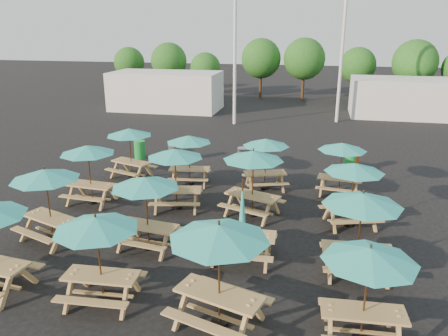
% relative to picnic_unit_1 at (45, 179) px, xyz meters
% --- Properties ---
extents(ground, '(120.00, 120.00, 0.00)m').
position_rel_picnic_unit_1_xyz_m(ground, '(4.22, 2.99, -1.92)').
color(ground, black).
rests_on(ground, ground).
extents(picnic_unit_1, '(2.48, 2.48, 2.23)m').
position_rel_picnic_unit_1_xyz_m(picnic_unit_1, '(0.00, 0.00, 0.00)').
color(picnic_unit_1, tan).
rests_on(picnic_unit_1, ground).
extents(picnic_unit_2, '(2.02, 2.02, 2.16)m').
position_rel_picnic_unit_1_xyz_m(picnic_unit_2, '(-0.25, 2.84, -0.06)').
color(picnic_unit_2, tan).
rests_on(picnic_unit_2, ground).
extents(picnic_unit_3, '(2.34, 2.34, 2.12)m').
position_rel_picnic_unit_1_xyz_m(picnic_unit_3, '(0.02, 5.73, -0.09)').
color(picnic_unit_3, tan).
rests_on(picnic_unit_3, ground).
extents(picnic_unit_4, '(1.98, 1.98, 2.15)m').
position_rel_picnic_unit_1_xyz_m(picnic_unit_4, '(2.89, -2.52, -0.07)').
color(picnic_unit_4, tan).
rests_on(picnic_unit_4, ground).
extents(picnic_unit_5, '(2.12, 2.12, 2.17)m').
position_rel_picnic_unit_1_xyz_m(picnic_unit_5, '(2.96, 0.12, -0.05)').
color(picnic_unit_5, tan).
rests_on(picnic_unit_5, ground).
extents(picnic_unit_6, '(2.24, 2.24, 2.18)m').
position_rel_picnic_unit_1_xyz_m(picnic_unit_6, '(2.87, 2.99, -0.04)').
color(picnic_unit_6, tan).
rests_on(picnic_unit_6, ground).
extents(picnic_unit_7, '(2.01, 2.01, 2.03)m').
position_rel_picnic_unit_1_xyz_m(picnic_unit_7, '(2.61, 5.46, -0.17)').
color(picnic_unit_7, tan).
rests_on(picnic_unit_7, ground).
extents(picnic_unit_8, '(2.58, 2.58, 2.37)m').
position_rel_picnic_unit_1_xyz_m(picnic_unit_8, '(5.68, -2.76, 0.12)').
color(picnic_unit_8, tan).
rests_on(picnic_unit_8, ground).
extents(picnic_unit_9, '(1.84, 1.61, 2.30)m').
position_rel_picnic_unit_1_xyz_m(picnic_unit_9, '(5.67, 0.06, -0.98)').
color(picnic_unit_9, tan).
rests_on(picnic_unit_9, ground).
extents(picnic_unit_10, '(2.53, 2.53, 2.27)m').
position_rel_picnic_unit_1_xyz_m(picnic_unit_10, '(5.51, 2.97, 0.04)').
color(picnic_unit_10, tan).
rests_on(picnic_unit_10, ground).
extents(picnic_unit_11, '(2.25, 2.25, 2.03)m').
position_rel_picnic_unit_1_xyz_m(picnic_unit_11, '(5.62, 5.56, -0.17)').
color(picnic_unit_11, tan).
rests_on(picnic_unit_11, ground).
extents(picnic_unit_12, '(1.94, 1.94, 2.11)m').
position_rel_picnic_unit_1_xyz_m(picnic_unit_12, '(8.57, -2.62, -0.10)').
color(picnic_unit_12, tan).
rests_on(picnic_unit_12, ground).
extents(picnic_unit_13, '(2.06, 2.06, 2.23)m').
position_rel_picnic_unit_1_xyz_m(picnic_unit_13, '(8.64, -0.07, 0.00)').
color(picnic_unit_13, tan).
rests_on(picnic_unit_13, ground).
extents(picnic_unit_14, '(2.29, 2.29, 2.10)m').
position_rel_picnic_unit_1_xyz_m(picnic_unit_14, '(8.65, 2.86, -0.11)').
color(picnic_unit_14, tan).
rests_on(picnic_unit_14, ground).
extents(picnic_unit_15, '(1.99, 1.99, 2.03)m').
position_rel_picnic_unit_1_xyz_m(picnic_unit_15, '(8.41, 5.54, -0.17)').
color(picnic_unit_15, tan).
rests_on(picnic_unit_15, ground).
extents(waste_bin_0, '(0.53, 0.53, 0.85)m').
position_rel_picnic_unit_1_xyz_m(waste_bin_0, '(-0.76, 8.47, -1.50)').
color(waste_bin_0, '#1A8F33').
rests_on(waste_bin_0, ground).
extents(waste_bin_1, '(0.53, 0.53, 0.85)m').
position_rel_picnic_unit_1_xyz_m(waste_bin_1, '(1.02, 8.29, -1.50)').
color(waste_bin_1, gray).
rests_on(waste_bin_1, ground).
extents(waste_bin_2, '(0.53, 0.53, 0.85)m').
position_rel_picnic_unit_1_xyz_m(waste_bin_2, '(4.30, 8.27, -1.50)').
color(waste_bin_2, gray).
rests_on(waste_bin_2, ground).
extents(waste_bin_3, '(0.53, 0.53, 0.85)m').
position_rel_picnic_unit_1_xyz_m(waste_bin_3, '(8.97, 8.40, -1.50)').
color(waste_bin_3, '#1A8F33').
rests_on(waste_bin_3, ground).
extents(waste_bin_4, '(0.53, 0.53, 0.85)m').
position_rel_picnic_unit_1_xyz_m(waste_bin_4, '(9.08, 8.52, -1.50)').
color(waste_bin_4, red).
rests_on(waste_bin_4, ground).
extents(mast_0, '(0.20, 0.20, 12.00)m').
position_rel_picnic_unit_1_xyz_m(mast_0, '(2.22, 16.99, 4.08)').
color(mast_0, silver).
rests_on(mast_0, ground).
extents(mast_1, '(0.20, 0.20, 12.00)m').
position_rel_picnic_unit_1_xyz_m(mast_1, '(8.72, 18.99, 4.08)').
color(mast_1, silver).
rests_on(mast_1, ground).
extents(event_tent_0, '(8.00, 4.00, 2.80)m').
position_rel_picnic_unit_1_xyz_m(event_tent_0, '(-3.78, 20.99, -0.52)').
color(event_tent_0, silver).
rests_on(event_tent_0, ground).
extents(event_tent_1, '(7.00, 4.00, 2.60)m').
position_rel_picnic_unit_1_xyz_m(event_tent_1, '(13.22, 21.99, -0.62)').
color(event_tent_1, silver).
rests_on(event_tent_1, ground).
extents(tree_0, '(2.80, 2.80, 4.24)m').
position_rel_picnic_unit_1_xyz_m(tree_0, '(-9.85, 28.24, 0.91)').
color(tree_0, '#382314').
rests_on(tree_0, ground).
extents(tree_1, '(3.11, 3.11, 4.72)m').
position_rel_picnic_unit_1_xyz_m(tree_1, '(-5.52, 26.89, 1.23)').
color(tree_1, '#382314').
rests_on(tree_1, ground).
extents(tree_2, '(2.59, 2.59, 3.93)m').
position_rel_picnic_unit_1_xyz_m(tree_2, '(-2.16, 26.64, 0.70)').
color(tree_2, '#382314').
rests_on(tree_2, ground).
extents(tree_3, '(3.36, 3.36, 5.09)m').
position_rel_picnic_unit_1_xyz_m(tree_3, '(2.47, 27.71, 1.49)').
color(tree_3, '#382314').
rests_on(tree_3, ground).
extents(tree_4, '(3.41, 3.41, 5.17)m').
position_rel_picnic_unit_1_xyz_m(tree_4, '(6.12, 27.25, 1.54)').
color(tree_4, '#382314').
rests_on(tree_4, ground).
extents(tree_5, '(2.94, 2.94, 4.45)m').
position_rel_picnic_unit_1_xyz_m(tree_5, '(10.45, 27.66, 1.05)').
color(tree_5, '#382314').
rests_on(tree_5, ground).
extents(tree_6, '(3.38, 3.38, 5.13)m').
position_rel_picnic_unit_1_xyz_m(tree_6, '(14.46, 25.88, 1.51)').
color(tree_6, '#382314').
rests_on(tree_6, ground).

